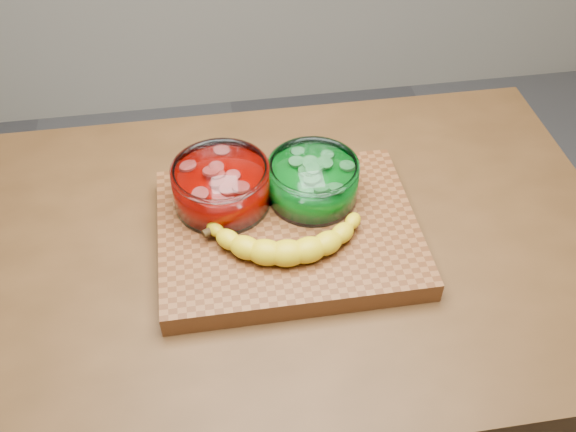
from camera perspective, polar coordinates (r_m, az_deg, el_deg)
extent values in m
cube|color=#513218|center=(1.51, 0.00, -13.90)|extent=(1.20, 0.80, 0.90)
cube|color=brown|center=(1.13, 0.00, -1.44)|extent=(0.45, 0.35, 0.04)
cylinder|color=white|center=(1.14, -5.94, 2.68)|extent=(0.17, 0.17, 0.08)
cylinder|color=#B60500|center=(1.14, -5.90, 2.23)|extent=(0.15, 0.15, 0.05)
cylinder|color=#E75049|center=(1.12, -6.02, 3.43)|extent=(0.14, 0.14, 0.02)
cylinder|color=white|center=(1.14, 2.24, 3.14)|extent=(0.16, 0.16, 0.08)
cylinder|color=#077F18|center=(1.15, 2.22, 2.73)|extent=(0.14, 0.14, 0.04)
cylinder|color=#5CC561|center=(1.13, 2.26, 3.88)|extent=(0.13, 0.13, 0.02)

